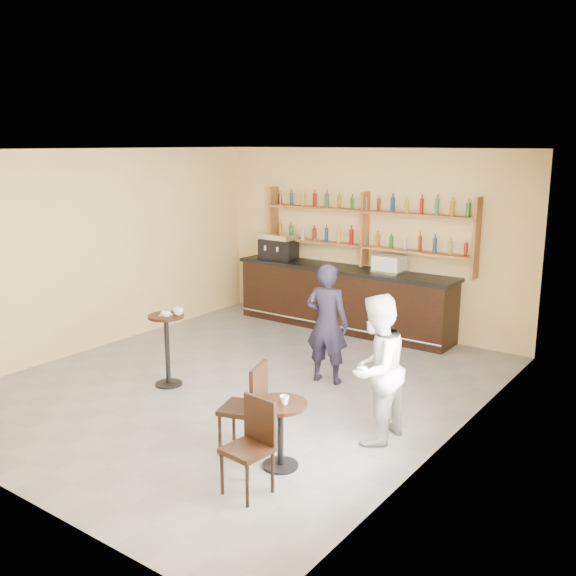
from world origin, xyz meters
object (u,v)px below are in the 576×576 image
Objects in this scene: chair_west at (242,407)px; patron_second at (376,369)px; pedestal_table at (167,350)px; man_main at (327,323)px; cafe_table at (280,435)px; pastry_case at (389,264)px; chair_south at (247,449)px; bar_counter at (343,298)px; espresso_machine at (279,247)px.

chair_west is 1.53m from patron_second.
patron_second is at bearing 3.08° from pedestal_table.
man_main reaches higher than cafe_table.
patron_second reaches higher than cafe_table.
pedestal_table is 2.80m from cafe_table.
man_main reaches higher than pastry_case.
cafe_table is 0.57m from chair_west.
pedestal_table is 1.09× the size of chair_south.
chair_south reaches higher than cafe_table.
bar_counter is 5.75m from chair_south.
patron_second is (1.70, -3.62, -0.44)m from pastry_case.
man_main is 2.57m from cafe_table.
espresso_machine is 1.33× the size of pastry_case.
cafe_table is 1.31m from patron_second.
man_main is at bearing -77.91° from pastry_case.
pastry_case is 4.02m from patron_second.
man_main is (0.28, -2.38, -0.44)m from pastry_case.
cafe_table is (2.63, -0.95, -0.15)m from pedestal_table.
bar_counter is 4.15× the size of pedestal_table.
pedestal_table is 3.10m from chair_south.
espresso_machine is (-1.44, 0.00, 0.80)m from bar_counter.
man_main is 1.82× the size of chair_south.
chair_south is (3.59, -5.33, -0.90)m from espresso_machine.
man_main is at bearing -63.84° from bar_counter.
bar_counter is 6.28× the size of espresso_machine.
chair_west is at bearing -71.65° from bar_counter.
chair_south is at bearing -68.01° from bar_counter.
pastry_case is (2.33, 0.00, -0.09)m from espresso_machine.
bar_counter is at bearing -178.67° from chair_west.
cafe_table is at bearing 67.79° from chair_west.
pastry_case reaches higher than bar_counter.
espresso_machine is at bearing -130.38° from patron_second.
chair_south is at bearing 25.69° from chair_west.
chair_south is 0.55× the size of patron_second.
man_main reaches higher than espresso_machine.
pastry_case is 0.50× the size of pedestal_table.
patron_second is at bearing 66.29° from cafe_table.
pastry_case is 2.44m from man_main.
bar_counter is at bearing -74.18° from man_main.
espresso_machine reaches higher than pastry_case.
chair_west is (2.08, -0.90, -0.00)m from pedestal_table.
bar_counter is at bearing 113.96° from cafe_table.
patron_second is (1.04, 1.06, 0.34)m from chair_west.
pedestal_table is 3.15m from patron_second.
pedestal_table reaches higher than chair_south.
bar_counter is 2.47× the size of man_main.
bar_counter is 8.33× the size of pastry_case.
pastry_case is 0.50× the size of chair_west.
man_main is 2.35m from chair_west.
espresso_machine is at bearing -164.43° from chair_west.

